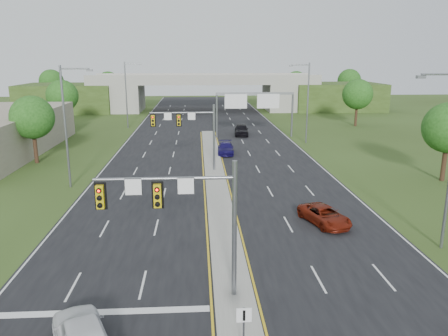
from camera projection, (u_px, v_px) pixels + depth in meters
ground at (234, 297)px, 21.81m from camera, size 240.00×240.00×0.00m
road at (211, 151)px, 55.67m from camera, size 24.00×160.00×0.02m
median at (215, 175)px, 44.04m from camera, size 2.00×54.00×0.16m
lane_markings at (208, 162)px, 49.74m from camera, size 23.72×160.00×0.01m
signal_mast_near at (187, 209)px, 20.44m from camera, size 6.62×0.60×7.00m
signal_mast_far at (192, 127)px, 44.63m from camera, size 6.62×0.60×7.00m
keep_right_sign at (244, 324)px, 17.05m from camera, size 0.60×0.13×2.20m
sign_gantry at (254, 102)px, 64.39m from camera, size 11.58×0.44×6.67m
overpass at (204, 95)px, 98.35m from camera, size 80.00×14.00×8.10m
lightpole_l_mid at (67, 121)px, 38.87m from camera, size 2.85×0.25×11.00m
lightpole_l_far at (127, 92)px, 72.74m from camera, size 2.85×0.25×11.00m
lightpole_r_far at (306, 99)px, 59.81m from camera, size 2.85×0.25×11.00m
tree_l_near at (32, 118)px, 48.38m from camera, size 4.80×4.80×7.60m
tree_l_mid at (62, 96)px, 72.25m from camera, size 5.20×5.20×8.12m
tree_r_near at (448, 128)px, 41.20m from camera, size 4.80×4.80×7.60m
tree_r_mid at (358, 94)px, 75.23m from camera, size 5.20×5.20×8.12m
tree_back_a at (51, 82)px, 109.07m from camera, size 6.00×6.00×8.85m
tree_back_b at (108, 83)px, 109.99m from camera, size 5.60×5.60×8.32m
tree_back_c at (296, 82)px, 112.84m from camera, size 5.60×5.60×8.32m
tree_back_d at (349, 81)px, 113.60m from camera, size 6.00×6.00×8.85m
car_white at (82, 335)px, 17.39m from camera, size 3.78×5.28×1.67m
car_far_a at (324, 215)px, 31.21m from camera, size 3.44×5.05×1.28m
car_far_b at (226, 148)px, 54.12m from camera, size 2.18×4.86×1.38m
car_far_c at (241, 130)px, 67.10m from camera, size 2.42×5.20×1.72m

